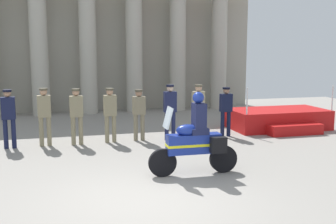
{
  "coord_description": "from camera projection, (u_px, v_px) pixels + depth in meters",
  "views": [
    {
      "loc": [
        -1.48,
        -7.27,
        2.81
      ],
      "look_at": [
        1.3,
        3.15,
        1.18
      ],
      "focal_mm": 43.57,
      "sensor_mm": 36.0,
      "label": 1
    }
  ],
  "objects": [
    {
      "name": "officer_in_row_7",
      "position": [
        226.0,
        108.0,
        13.33
      ],
      "size": [
        0.39,
        0.24,
        1.63
      ],
      "rotation": [
        0.0,
        0.0,
        3.18
      ],
      "color": "black",
      "rests_on": "ground_plane"
    },
    {
      "name": "motorcycle_with_rider",
      "position": [
        197.0,
        140.0,
        9.24
      ],
      "size": [
        2.09,
        0.71,
        1.9
      ],
      "rotation": [
        0.0,
        0.0,
        3.12
      ],
      "color": "black",
      "rests_on": "ground_plane"
    },
    {
      "name": "officer_in_row_0",
      "position": [
        9.0,
        114.0,
        11.67
      ],
      "size": [
        0.39,
        0.24,
        1.71
      ],
      "rotation": [
        0.0,
        0.0,
        3.18
      ],
      "color": "#141938",
      "rests_on": "ground_plane"
    },
    {
      "name": "reviewing_stand",
      "position": [
        279.0,
        120.0,
        14.72
      ],
      "size": [
        3.44,
        2.32,
        1.6
      ],
      "color": "#B71414",
      "rests_on": "ground_plane"
    },
    {
      "name": "officer_in_row_2",
      "position": [
        76.0,
        112.0,
        12.12
      ],
      "size": [
        0.39,
        0.24,
        1.69
      ],
      "rotation": [
        0.0,
        0.0,
        3.18
      ],
      "color": "#847A5B",
      "rests_on": "ground_plane"
    },
    {
      "name": "officer_in_row_1",
      "position": [
        44.0,
        112.0,
        11.98
      ],
      "size": [
        0.39,
        0.24,
        1.72
      ],
      "rotation": [
        0.0,
        0.0,
        3.18
      ],
      "color": "#847A5B",
      "rests_on": "ground_plane"
    },
    {
      "name": "officer_in_row_6",
      "position": [
        198.0,
        106.0,
        13.14
      ],
      "size": [
        0.39,
        0.24,
        1.73
      ],
      "rotation": [
        0.0,
        0.0,
        3.18
      ],
      "color": "gray",
      "rests_on": "ground_plane"
    },
    {
      "name": "officer_in_row_3",
      "position": [
        110.0,
        111.0,
        12.46
      ],
      "size": [
        0.39,
        0.24,
        1.68
      ],
      "rotation": [
        0.0,
        0.0,
        3.18
      ],
      "color": "#847A5B",
      "rests_on": "ground_plane"
    },
    {
      "name": "officer_in_row_5",
      "position": [
        170.0,
        108.0,
        12.78
      ],
      "size": [
        0.39,
        0.24,
        1.75
      ],
      "rotation": [
        0.0,
        0.0,
        3.18
      ],
      "color": "#191E42",
      "rests_on": "ground_plane"
    },
    {
      "name": "ground_plane",
      "position": [
        145.0,
        200.0,
        7.75
      ],
      "size": [
        28.51,
        28.51,
        0.0
      ],
      "primitive_type": "plane",
      "color": "gray"
    },
    {
      "name": "officer_in_row_4",
      "position": [
        139.0,
        111.0,
        12.71
      ],
      "size": [
        0.39,
        0.24,
        1.61
      ],
      "rotation": [
        0.0,
        0.0,
        3.18
      ],
      "color": "#7A7056",
      "rests_on": "ground_plane"
    },
    {
      "name": "colonnade_backdrop",
      "position": [
        87.0,
        42.0,
        18.43
      ],
      "size": [
        16.15,
        1.61,
        5.88
      ],
      "color": "#A49F91",
      "rests_on": "ground_plane"
    }
  ]
}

